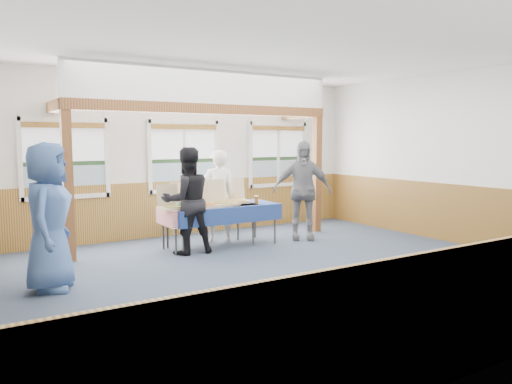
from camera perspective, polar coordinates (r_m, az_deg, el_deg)
floor at (r=7.45m, az=2.88°, el=-9.05°), size 8.00×8.00×0.00m
ceiling at (r=7.31m, az=3.02°, el=15.96°), size 8.00×8.00×0.00m
wall_back at (r=10.27m, az=-8.30°, el=4.07°), size 8.00×0.00×8.00m
wall_right at (r=10.04m, az=22.08°, el=3.65°), size 0.00×8.00×8.00m
wainscot_back at (r=10.34m, az=-8.16°, el=-1.76°), size 7.98×0.05×1.10m
wainscot_front at (r=4.97m, az=26.84°, el=-10.82°), size 7.98×0.05×1.10m
wainscot_right at (r=10.11m, az=21.76°, el=-2.30°), size 0.05×6.98×1.10m
window_left at (r=9.54m, az=-20.99°, el=4.07°), size 1.56×0.10×1.46m
window_mid at (r=10.23m, az=-8.21°, el=4.51°), size 1.56×0.10×1.46m
window_right at (r=11.35m, az=2.51°, el=4.71°), size 1.56×0.10×1.46m
post_left at (r=8.40m, az=-20.70°, el=0.60°), size 0.15×0.15×2.40m
post_right at (r=10.57m, az=6.95°, el=1.97°), size 0.15×0.15×2.40m
cross_beam at (r=9.20m, az=-5.34°, el=9.44°), size 5.15×0.18×0.18m
table_left at (r=9.08m, az=-3.89°, el=-1.80°), size 2.15×1.27×0.76m
table_right at (r=8.99m, az=-5.41°, el=-1.95°), size 1.86×1.47×0.76m
pizza_box_a at (r=8.79m, az=-5.90°, el=-1.29°), size 0.45×0.53×0.45m
pizza_box_b at (r=9.37m, az=-2.48°, el=-0.81°), size 0.42×0.51×0.45m
pizza_box_c at (r=8.58m, az=-9.61°, el=-1.54°), size 0.39×0.47×0.41m
pizza_box_d at (r=8.99m, az=-8.01°, el=-1.17°), size 0.46×0.52×0.41m
pizza_box_e at (r=9.01m, az=-3.83°, el=-1.08°), size 0.51×0.58×0.46m
pizza_box_f at (r=9.40m, az=-2.20°, el=-0.78°), size 0.52×0.58×0.44m
veggie_tray at (r=8.74m, az=-8.24°, el=-1.59°), size 0.40×0.40×0.09m
drink_glass at (r=9.17m, az=0.04°, el=-0.90°), size 0.07×0.07×0.15m
woman_white at (r=9.44m, az=-4.29°, el=-0.47°), size 0.74×0.61×1.75m
woman_black at (r=8.51m, az=-7.90°, el=-1.01°), size 0.92×0.74×1.81m
man_blue at (r=6.89m, az=-22.66°, el=-2.65°), size 0.92×1.10×1.91m
person_grey at (r=9.70m, az=5.29°, el=0.18°), size 1.19×1.00×1.91m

